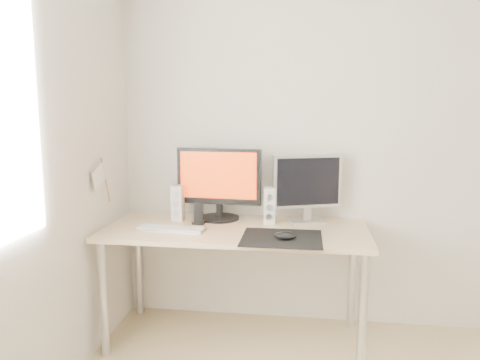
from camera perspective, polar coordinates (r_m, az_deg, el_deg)
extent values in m
plane|color=silver|center=(3.17, 17.43, 4.68)|extent=(3.50, 0.00, 3.50)
cube|color=black|center=(2.66, 5.10, -7.07)|extent=(0.45, 0.40, 0.00)
ellipsoid|color=black|center=(2.62, 5.52, -6.77)|extent=(0.12, 0.07, 0.04)
cube|color=#D1B587|center=(2.88, -0.52, -6.12)|extent=(1.60, 0.70, 0.03)
cylinder|color=silver|center=(2.93, -16.28, -13.73)|extent=(0.05, 0.05, 0.70)
cylinder|color=silver|center=(2.72, 14.74, -15.54)|extent=(0.05, 0.05, 0.70)
cylinder|color=silver|center=(3.43, -12.28, -10.17)|extent=(0.05, 0.05, 0.70)
cylinder|color=silver|center=(3.25, 13.54, -11.32)|extent=(0.05, 0.05, 0.70)
cylinder|color=black|center=(3.09, -2.52, -4.64)|extent=(0.28, 0.28, 0.02)
cylinder|color=black|center=(3.07, -2.53, -3.41)|extent=(0.05, 0.05, 0.12)
cube|color=black|center=(3.02, -2.58, 0.44)|extent=(0.55, 0.08, 0.36)
cube|color=#FF320D|center=(3.00, -2.70, 0.56)|extent=(0.50, 0.04, 0.30)
cube|color=silver|center=(3.05, 8.08, -4.93)|extent=(0.26, 0.22, 0.01)
cube|color=#B8B8BA|center=(3.03, 8.11, -3.87)|extent=(0.06, 0.05, 0.10)
cube|color=silver|center=(2.99, 8.19, -0.14)|extent=(0.44, 0.19, 0.34)
cube|color=black|center=(2.97, 8.33, -0.20)|extent=(0.39, 0.14, 0.30)
cube|color=white|center=(3.07, -7.61, -2.77)|extent=(0.07, 0.08, 0.23)
cylinder|color=silver|center=(3.04, -7.79, -4.07)|extent=(0.04, 0.01, 0.04)
cylinder|color=#B1B1B3|center=(3.03, -7.82, -2.93)|extent=(0.04, 0.01, 0.04)
cylinder|color=silver|center=(3.02, -7.84, -1.77)|extent=(0.04, 0.01, 0.04)
cube|color=silver|center=(2.96, 3.69, -3.14)|extent=(0.07, 0.08, 0.23)
cylinder|color=#B4B5B7|center=(2.93, 3.61, -4.50)|extent=(0.04, 0.01, 0.04)
cylinder|color=silver|center=(2.92, 3.62, -3.31)|extent=(0.04, 0.01, 0.04)
cylinder|color=#ACACAE|center=(2.91, 3.64, -2.11)|extent=(0.04, 0.01, 0.04)
cube|color=#ABABAE|center=(2.85, -8.43, -5.94)|extent=(0.43, 0.16, 0.01)
cube|color=silver|center=(2.85, -8.44, -5.78)|extent=(0.41, 0.14, 0.01)
cube|color=black|center=(2.97, -5.06, -5.20)|extent=(0.08, 0.07, 0.02)
cube|color=black|center=(2.96, -5.07, -3.92)|extent=(0.06, 0.03, 0.12)
cylinder|color=#A57F54|center=(2.96, -16.08, -0.02)|extent=(0.01, 0.10, 0.29)
cube|color=white|center=(2.87, -16.80, 0.49)|extent=(0.00, 0.19, 0.15)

